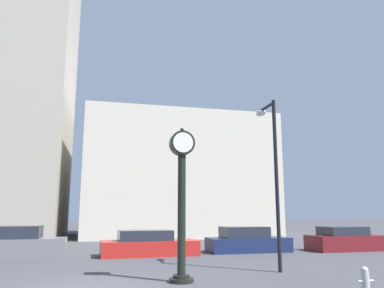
% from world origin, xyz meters
% --- Properties ---
extents(building_storefront_row, '(16.67, 12.00, 10.76)m').
position_xyz_m(building_storefront_row, '(7.02, 24.00, 5.38)').
color(building_storefront_row, beige).
rests_on(building_storefront_row, ground_plane).
extents(street_clock, '(0.80, 0.76, 4.81)m').
position_xyz_m(street_clock, '(2.72, 0.32, 2.69)').
color(street_clock, black).
rests_on(street_clock, ground_plane).
extents(car_grey, '(4.27, 1.89, 1.47)m').
position_xyz_m(car_grey, '(-3.52, 8.27, 0.62)').
color(car_grey, slate).
rests_on(car_grey, ground_plane).
extents(car_red, '(4.80, 2.02, 1.24)m').
position_xyz_m(car_red, '(2.60, 7.73, 0.52)').
color(car_red, red).
rests_on(car_red, ground_plane).
extents(car_navy, '(4.47, 1.81, 1.34)m').
position_xyz_m(car_navy, '(8.03, 8.25, 0.56)').
color(car_navy, '#19234C').
rests_on(car_navy, ground_plane).
extents(car_maroon, '(4.32, 1.98, 1.32)m').
position_xyz_m(car_maroon, '(13.73, 7.71, 0.56)').
color(car_maroon, maroon).
rests_on(car_maroon, ground_plane).
extents(fire_hydrant_near, '(0.47, 0.21, 0.67)m').
position_xyz_m(fire_hydrant_near, '(7.16, -2.30, 0.34)').
color(fire_hydrant_near, '#B7B7BC').
rests_on(fire_hydrant_near, ground_plane).
extents(street_lamp_right, '(0.36, 1.57, 6.36)m').
position_xyz_m(street_lamp_right, '(6.55, 1.80, 4.23)').
color(street_lamp_right, black).
rests_on(street_lamp_right, ground_plane).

